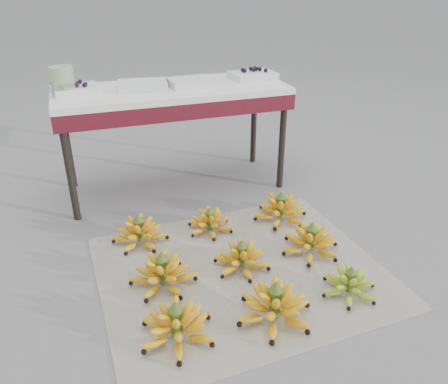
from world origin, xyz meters
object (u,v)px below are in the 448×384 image
object	(u,v)px
tray_far_left	(76,89)
bunch_mid_left	(163,274)
bunch_front_left	(177,326)
tray_left	(142,85)
bunch_back_center	(210,223)
tray_far_right	(253,75)
newspaper_mat	(241,271)
bunch_front_right	(349,284)
bunch_front_center	(275,306)
glass_jar	(63,81)
bunch_back_left	(140,233)
bunch_mid_center	(242,258)
vendor_table	(172,99)
bunch_back_right	(280,210)
tray_right	(193,82)
bunch_mid_right	(311,242)

from	to	relation	value
tray_far_left	bunch_mid_left	bearing A→B (deg)	-76.74
bunch_front_left	tray_left	bearing A→B (deg)	72.59
bunch_back_center	tray_far_right	world-z (taller)	tray_far_right
bunch_mid_left	tray_far_left	distance (m)	1.16
newspaper_mat	bunch_front_right	world-z (taller)	bunch_front_right
bunch_front_center	glass_jar	size ratio (longest dim) A/B	2.28
bunch_front_right	bunch_back_left	bearing A→B (deg)	144.95
bunch_mid_left	bunch_mid_center	size ratio (longest dim) A/B	1.08
vendor_table	tray_left	xyz separation A→B (m)	(-0.16, 0.00, 0.09)
bunch_back_center	bunch_back_left	bearing A→B (deg)	160.74
bunch_front_left	bunch_back_right	bearing A→B (deg)	30.85
bunch_front_left	tray_right	world-z (taller)	tray_right
newspaper_mat	bunch_front_center	size ratio (longest dim) A/B	3.58
bunch_front_left	bunch_mid_left	world-z (taller)	bunch_front_left
bunch_mid_left	vendor_table	size ratio (longest dim) A/B	0.26
tray_left	bunch_front_left	bearing A→B (deg)	-96.46
bunch_front_right	tray_far_left	size ratio (longest dim) A/B	0.96
bunch_front_left	bunch_mid_right	world-z (taller)	bunch_front_left
bunch_back_center	tray_far_left	bearing A→B (deg)	113.71
bunch_mid_right	bunch_mid_center	bearing A→B (deg)	-154.54
bunch_back_right	tray_right	xyz separation A→B (m)	(-0.31, 0.59, 0.59)
tray_far_right	bunch_back_center	bearing A→B (deg)	-127.66
newspaper_mat	bunch_back_left	world-z (taller)	bunch_back_left
newspaper_mat	bunch_back_right	world-z (taller)	bunch_back_right
bunch_mid_right	bunch_back_center	bearing A→B (deg)	163.01
bunch_back_right	tray_far_left	distance (m)	1.29
bunch_mid_center	bunch_back_right	world-z (taller)	bunch_back_right
bunch_front_center	glass_jar	xyz separation A→B (m)	(-0.65, 1.29, 0.64)
bunch_mid_center	tray_far_left	size ratio (longest dim) A/B	1.18
bunch_back_right	glass_jar	bearing A→B (deg)	172.45
bunch_front_right	bunch_back_left	size ratio (longest dim) A/B	0.81
bunch_front_center	bunch_mid_left	distance (m)	0.51
bunch_front_right	tray_left	size ratio (longest dim) A/B	0.89
bunch_back_right	glass_jar	xyz separation A→B (m)	(-1.01, 0.60, 0.65)
bunch_back_left	tray_left	bearing A→B (deg)	86.72
bunch_back_center	glass_jar	bearing A→B (deg)	118.34
bunch_mid_center	glass_jar	world-z (taller)	glass_jar
bunch_front_left	tray_right	distance (m)	1.45
newspaper_mat	glass_jar	world-z (taller)	glass_jar
bunch_back_right	tray_left	size ratio (longest dim) A/B	1.29
tray_right	bunch_back_center	bearing A→B (deg)	-98.59
bunch_front_center	tray_far_right	size ratio (longest dim) A/B	1.24
bunch_front_center	bunch_back_right	xyz separation A→B (m)	(0.36, 0.69, -0.00)
vendor_table	tray_left	world-z (taller)	tray_left
bunch_mid_center	tray_left	distance (m)	1.14
bunch_front_right	tray_left	xyz separation A→B (m)	(-0.60, 1.26, 0.60)
tray_far_left	glass_jar	distance (m)	0.09
newspaper_mat	tray_far_left	xyz separation A→B (m)	(-0.59, 0.99, 0.65)
bunch_front_left	bunch_mid_center	world-z (taller)	bunch_front_left
bunch_mid_right	tray_far_left	world-z (taller)	tray_far_left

